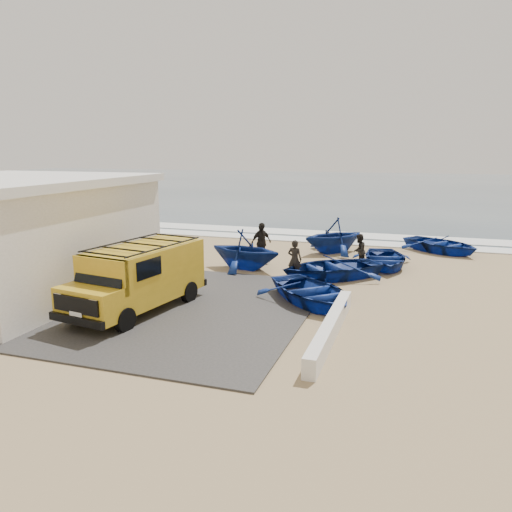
% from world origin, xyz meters
% --- Properties ---
extents(ground, '(160.00, 160.00, 0.00)m').
position_xyz_m(ground, '(0.00, 0.00, 0.00)').
color(ground, tan).
extents(slab, '(12.00, 10.00, 0.05)m').
position_xyz_m(slab, '(-2.00, -2.00, 0.03)').
color(slab, '#3D3A38').
rests_on(slab, ground).
extents(ocean, '(180.00, 88.00, 0.01)m').
position_xyz_m(ocean, '(0.00, 56.00, 0.00)').
color(ocean, '#385166').
rests_on(ocean, ground).
extents(surf_line, '(180.00, 1.60, 0.06)m').
position_xyz_m(surf_line, '(0.00, 12.00, 0.03)').
color(surf_line, white).
rests_on(surf_line, ground).
extents(surf_wash, '(180.00, 2.20, 0.04)m').
position_xyz_m(surf_wash, '(0.00, 14.50, 0.02)').
color(surf_wash, white).
rests_on(surf_wash, ground).
extents(building, '(8.40, 9.40, 4.30)m').
position_xyz_m(building, '(-7.50, -2.00, 2.16)').
color(building, white).
rests_on(building, ground).
extents(parapet, '(0.35, 6.00, 0.55)m').
position_xyz_m(parapet, '(5.00, -3.00, 0.28)').
color(parapet, silver).
rests_on(parapet, ground).
extents(van, '(2.84, 5.50, 2.25)m').
position_xyz_m(van, '(-1.51, -2.57, 1.21)').
color(van, gold).
rests_on(van, ground).
extents(boat_near_left, '(5.06, 5.14, 0.87)m').
position_xyz_m(boat_near_left, '(3.82, -0.08, 0.44)').
color(boat_near_left, navy).
rests_on(boat_near_left, ground).
extents(boat_near_right, '(5.39, 5.18, 0.91)m').
position_xyz_m(boat_near_right, '(3.82, 3.65, 0.45)').
color(boat_near_right, navy).
rests_on(boat_near_right, ground).
extents(boat_mid_left, '(3.93, 3.57, 1.79)m').
position_xyz_m(boat_mid_left, '(-0.14, 4.09, 0.90)').
color(boat_mid_left, navy).
rests_on(boat_mid_left, ground).
extents(boat_mid_right, '(3.44, 4.32, 0.80)m').
position_xyz_m(boat_mid_right, '(5.84, 6.40, 0.40)').
color(boat_mid_right, navy).
rests_on(boat_mid_right, ground).
extents(boat_far_left, '(4.58, 4.60, 1.84)m').
position_xyz_m(boat_far_left, '(3.05, 8.92, 0.92)').
color(boat_far_left, navy).
rests_on(boat_far_left, ground).
extents(boat_far_right, '(5.06, 4.86, 0.85)m').
position_xyz_m(boat_far_right, '(8.40, 10.79, 0.43)').
color(boat_far_right, navy).
rests_on(boat_far_right, ground).
extents(fisherman_front, '(0.63, 0.44, 1.64)m').
position_xyz_m(fisherman_front, '(2.42, 3.09, 0.82)').
color(fisherman_front, black).
rests_on(fisherman_front, ground).
extents(fisherman_middle, '(0.74, 0.86, 1.54)m').
position_xyz_m(fisherman_middle, '(4.71, 6.03, 0.77)').
color(fisherman_middle, black).
rests_on(fisherman_middle, ground).
extents(fisherman_back, '(1.04, 1.18, 1.91)m').
position_xyz_m(fisherman_back, '(0.16, 5.58, 0.96)').
color(fisherman_back, black).
rests_on(fisherman_back, ground).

